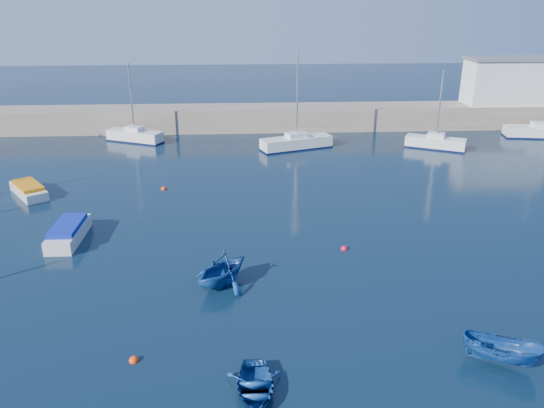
{
  "coord_description": "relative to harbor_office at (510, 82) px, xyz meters",
  "views": [
    {
      "loc": [
        -0.94,
        -14.23,
        14.14
      ],
      "look_at": [
        0.89,
        17.9,
        1.6
      ],
      "focal_mm": 35.0,
      "sensor_mm": 36.0,
      "label": 1
    }
  ],
  "objects": [
    {
      "name": "back_wall",
      "position": [
        -30.0,
        0.0,
        -3.8
      ],
      "size": [
        96.0,
        4.5,
        2.6
      ],
      "primitive_type": "cube",
      "color": "gray",
      "rests_on": "ground"
    },
    {
      "name": "harbor_office",
      "position": [
        0.0,
        0.0,
        0.0
      ],
      "size": [
        10.0,
        4.0,
        5.0
      ],
      "primitive_type": "cube",
      "color": "silver",
      "rests_on": "back_wall"
    },
    {
      "name": "sailboat_5",
      "position": [
        -42.25,
        -5.06,
        -4.45
      ],
      "size": [
        6.19,
        4.08,
        8.11
      ],
      "rotation": [
        0.0,
        0.0,
        1.13
      ],
      "color": "silver",
      "rests_on": "ground"
    },
    {
      "name": "sailboat_6",
      "position": [
        -25.56,
        -8.8,
        -4.45
      ],
      "size": [
        7.46,
        4.41,
        9.46
      ],
      "rotation": [
        0.0,
        0.0,
        1.93
      ],
      "color": "silver",
      "rests_on": "ground"
    },
    {
      "name": "sailboat_7",
      "position": [
        -11.61,
        -9.52,
        -4.47
      ],
      "size": [
        5.88,
        4.15,
        7.79
      ],
      "rotation": [
        0.0,
        0.0,
        1.08
      ],
      "color": "silver",
      "rests_on": "ground"
    },
    {
      "name": "sailboat_8",
      "position": [
        1.45,
        -5.65,
        -4.46
      ],
      "size": [
        7.84,
        3.33,
        9.9
      ],
      "rotation": [
        0.0,
        0.0,
        1.41
      ],
      "color": "silver",
      "rests_on": "ground"
    },
    {
      "name": "motorboat_1",
      "position": [
        -41.91,
        -29.45,
        -4.57
      ],
      "size": [
        1.64,
        4.63,
        1.13
      ],
      "rotation": [
        0.0,
        0.0,
        -0.0
      ],
      "color": "silver",
      "rests_on": "ground"
    },
    {
      "name": "motorboat_2",
      "position": [
        -47.41,
        -21.02,
        -4.67
      ],
      "size": [
        3.94,
        4.56,
        0.93
      ],
      "rotation": [
        0.0,
        0.0,
        0.64
      ],
      "color": "silver",
      "rests_on": "ground"
    },
    {
      "name": "dinghy_center",
      "position": [
        -30.68,
        -43.94,
        -4.78
      ],
      "size": [
        2.19,
        3.06,
        0.63
      ],
      "primitive_type": "imported",
      "rotation": [
        0.0,
        0.0,
        0.0
      ],
      "color": "navy",
      "rests_on": "ground"
    },
    {
      "name": "dinghy_left",
      "position": [
        -32.17,
        -35.6,
        -4.16
      ],
      "size": [
        4.67,
        4.72,
        1.88
      ],
      "primitive_type": "imported",
      "rotation": [
        0.0,
        0.0,
        -0.72
      ],
      "color": "navy",
      "rests_on": "ground"
    },
    {
      "name": "dinghy_right",
      "position": [
        -20.49,
        -42.75,
        -4.48
      ],
      "size": [
        3.39,
        2.54,
        1.24
      ],
      "primitive_type": "imported",
      "rotation": [
        0.0,
        0.0,
        1.09
      ],
      "color": "navy",
      "rests_on": "ground"
    },
    {
      "name": "buoy_0",
      "position": [
        -35.66,
        -41.7,
        -5.1
      ],
      "size": [
        0.43,
        0.43,
        0.43
      ],
      "primitive_type": "sphere",
      "color": "#EF370C",
      "rests_on": "ground"
    },
    {
      "name": "buoy_1",
      "position": [
        -24.95,
        -31.75,
        -5.1
      ],
      "size": [
        0.45,
        0.45,
        0.45
      ],
      "primitive_type": "sphere",
      "color": "red",
      "rests_on": "ground"
    },
    {
      "name": "buoy_3",
      "position": [
        -37.27,
        -20.28,
        -5.1
      ],
      "size": [
        0.45,
        0.45,
        0.45
      ],
      "primitive_type": "sphere",
      "color": "#EF370C",
      "rests_on": "ground"
    }
  ]
}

